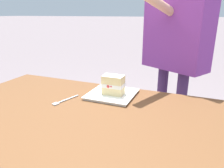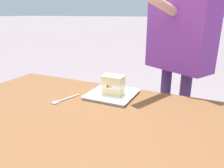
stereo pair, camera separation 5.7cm
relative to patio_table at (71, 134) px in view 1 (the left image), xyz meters
name	(u,v)px [view 1 (the left image)]	position (x,y,z in m)	size (l,w,h in m)	color
patio_table	(71,134)	(0.00, 0.00, 0.00)	(1.38, 0.94, 0.76)	brown
dessert_plate	(112,94)	(-0.09, -0.30, 0.11)	(0.26, 0.26, 0.02)	white
cake_slice	(113,85)	(-0.10, -0.29, 0.17)	(0.12, 0.08, 0.11)	#EAD18C
dessert_fork	(64,100)	(0.12, -0.13, 0.11)	(0.06, 0.17, 0.01)	silver
diner_person	(177,30)	(-0.37, -0.80, 0.44)	(0.50, 0.63, 1.65)	#452855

